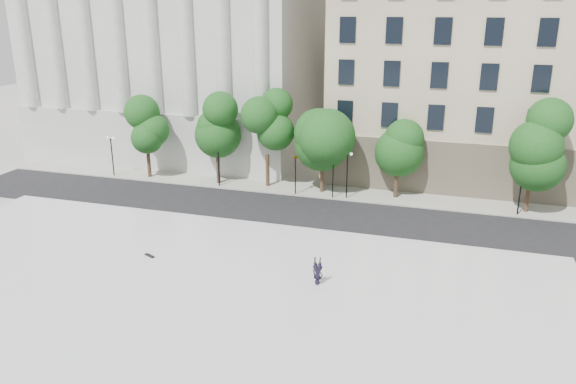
% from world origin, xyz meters
% --- Properties ---
extents(ground, '(160.00, 160.00, 0.00)m').
position_xyz_m(ground, '(0.00, 0.00, 0.00)').
color(ground, beige).
rests_on(ground, ground).
extents(plaza, '(44.00, 22.00, 0.45)m').
position_xyz_m(plaza, '(0.00, 3.00, 0.23)').
color(plaza, silver).
rests_on(plaza, ground).
extents(street, '(60.00, 8.00, 0.02)m').
position_xyz_m(street, '(0.00, 18.00, 0.01)').
color(street, black).
rests_on(street, ground).
extents(far_sidewalk, '(60.00, 4.00, 0.12)m').
position_xyz_m(far_sidewalk, '(0.00, 24.00, 0.06)').
color(far_sidewalk, '#AFACA1').
rests_on(far_sidewalk, ground).
extents(building_west, '(31.50, 27.65, 25.60)m').
position_xyz_m(building_west, '(-17.00, 38.57, 12.89)').
color(building_west, silver).
rests_on(building_west, ground).
extents(building_east, '(36.00, 26.15, 23.00)m').
position_xyz_m(building_east, '(20.00, 38.91, 11.14)').
color(building_east, beige).
rests_on(building_east, ground).
extents(traffic_light_west, '(0.36, 1.58, 4.14)m').
position_xyz_m(traffic_light_west, '(0.40, 22.30, 3.62)').
color(traffic_light_west, black).
rests_on(traffic_light_west, ground).
extents(traffic_light_east, '(0.76, 1.93, 4.26)m').
position_xyz_m(traffic_light_east, '(3.83, 22.30, 3.76)').
color(traffic_light_east, black).
rests_on(traffic_light_east, ground).
extents(person_lying, '(0.73, 1.77, 0.47)m').
position_xyz_m(person_lying, '(6.70, 5.46, 0.69)').
color(person_lying, black).
rests_on(person_lying, plaza).
extents(skateboard, '(0.87, 0.55, 0.09)m').
position_xyz_m(skateboard, '(-4.97, 6.03, 0.49)').
color(skateboard, black).
rests_on(skateboard, plaza).
extents(street_trees, '(38.78, 4.46, 7.71)m').
position_xyz_m(street_trees, '(1.87, 23.66, 5.35)').
color(street_trees, '#382619').
rests_on(street_trees, ground).
extents(lamp_posts, '(38.71, 0.28, 4.43)m').
position_xyz_m(lamp_posts, '(-0.49, 22.60, 2.91)').
color(lamp_posts, black).
rests_on(lamp_posts, ground).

